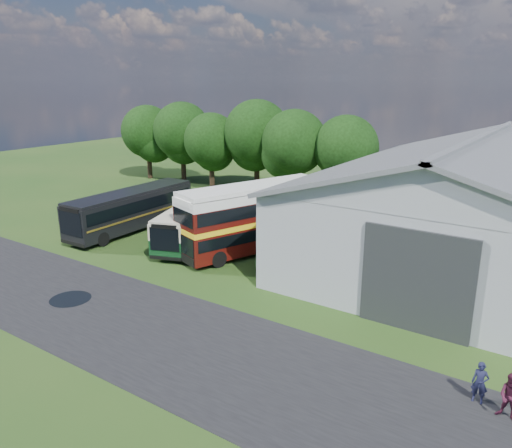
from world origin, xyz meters
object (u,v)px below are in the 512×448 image
Objects in this scene: storage_shed at (475,198)px; visitor_a at (480,383)px; bus_dark_single at (132,209)px; visitor_b at (511,398)px; bus_green_single at (193,222)px; bus_maroon_double at (254,218)px.

storage_shed reaches higher than visitor_a.
storage_shed reaches higher than bus_dark_single.
storage_shed is 13.92× the size of visitor_b.
bus_green_single is at bearing 155.29° from visitor_a.
storage_shed is 14.52m from bus_maroon_double.
bus_dark_single is at bearing -153.77° from bus_maroon_double.
bus_green_single is (-17.65, -7.45, -2.69)m from storage_shed.
bus_dark_single is 7.09× the size of visitor_a.
bus_maroon_double is at bearing -11.83° from bus_green_single.
bus_green_single is at bearing 167.27° from visitor_b.
visitor_a is at bearing -41.72° from bus_green_single.
bus_maroon_double reaches higher than bus_dark_single.
bus_dark_single reaches higher than bus_green_single.
visitor_a is 1.19m from visitor_b.
bus_maroon_double is 10.92m from bus_dark_single.
bus_maroon_double reaches higher than visitor_a.
storage_shed reaches higher than visitor_b.
bus_green_single is 0.92× the size of bus_maroon_double.
storage_shed is 16.89m from visitor_a.
visitor_b is at bearing -24.98° from visitor_a.
visitor_a is (27.28, -8.11, -0.87)m from bus_dark_single.
bus_dark_single reaches higher than visitor_a.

